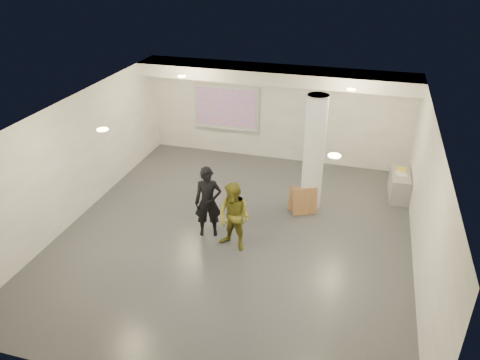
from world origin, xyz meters
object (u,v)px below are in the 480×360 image
(credenza, at_px, (399,185))
(man, at_px, (234,217))
(column, at_px, (314,154))
(projection_screen, at_px, (226,108))
(woman, at_px, (208,202))

(credenza, bearing_deg, man, -138.63)
(column, bearing_deg, man, -120.82)
(column, relative_size, projection_screen, 1.43)
(column, xyz_separation_m, projection_screen, (-3.10, 2.65, 0.03))
(man, bearing_deg, projection_screen, 127.03)
(column, relative_size, woman, 1.74)
(woman, relative_size, man, 1.07)
(column, relative_size, credenza, 2.57)
(column, distance_m, woman, 2.93)
(projection_screen, bearing_deg, woman, -77.80)
(column, distance_m, projection_screen, 4.08)
(projection_screen, relative_size, man, 1.30)
(column, bearing_deg, projection_screen, 139.44)
(credenza, height_order, woman, woman)
(projection_screen, relative_size, woman, 1.22)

